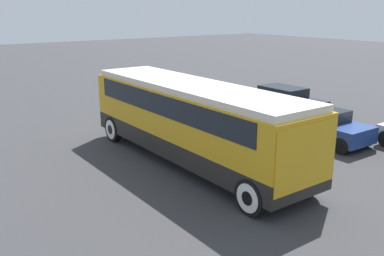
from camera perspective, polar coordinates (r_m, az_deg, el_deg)
ground_plane at (r=15.77m, az=-0.00°, el=-4.63°), size 120.00×120.00×0.00m
tour_bus at (r=15.17m, az=0.21°, el=1.57°), size 10.27×2.59×2.94m
parked_car_mid at (r=18.99m, az=16.79°, el=0.43°), size 4.15×1.87×1.38m
parked_car_far at (r=23.97m, az=12.21°, el=3.76°), size 4.61×1.81×1.34m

